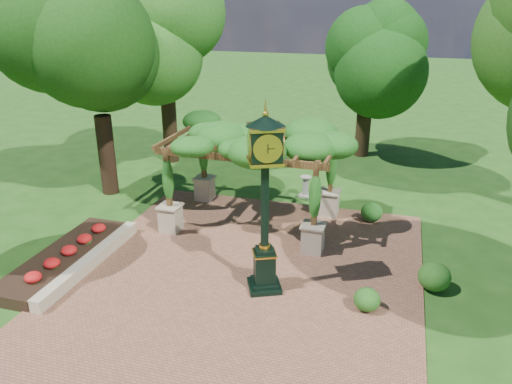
# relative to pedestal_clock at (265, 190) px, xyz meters

# --- Properties ---
(ground) EXTENTS (120.00, 120.00, 0.00)m
(ground) POSITION_rel_pedestal_clock_xyz_m (-0.73, -0.81, -2.99)
(ground) COLOR #1E4714
(ground) RESTS_ON ground
(brick_plaza) EXTENTS (10.00, 12.00, 0.04)m
(brick_plaza) POSITION_rel_pedestal_clock_xyz_m (-0.73, 0.19, -2.97)
(brick_plaza) COLOR brown
(brick_plaza) RESTS_ON ground
(border_wall) EXTENTS (0.35, 5.00, 0.40)m
(border_wall) POSITION_rel_pedestal_clock_xyz_m (-5.33, -0.31, -2.79)
(border_wall) COLOR #C6B793
(border_wall) RESTS_ON ground
(flower_bed) EXTENTS (1.50, 5.00, 0.36)m
(flower_bed) POSITION_rel_pedestal_clock_xyz_m (-6.23, -0.31, -2.81)
(flower_bed) COLOR red
(flower_bed) RESTS_ON ground
(pedestal_clock) EXTENTS (1.30, 1.30, 5.00)m
(pedestal_clock) POSITION_rel_pedestal_clock_xyz_m (0.00, 0.00, 0.00)
(pedestal_clock) COLOR black
(pedestal_clock) RESTS_ON brick_plaza
(pergola) EXTENTS (5.86, 3.77, 3.63)m
(pergola) POSITION_rel_pedestal_clock_xyz_m (-1.54, 4.05, -0.01)
(pergola) COLOR tan
(pergola) RESTS_ON brick_plaza
(sundial) EXTENTS (0.58, 0.58, 0.86)m
(sundial) POSITION_rel_pedestal_clock_xyz_m (-0.22, 7.12, -2.61)
(sundial) COLOR gray
(sundial) RESTS_ON ground
(shrub_front) EXTENTS (0.89, 0.89, 0.61)m
(shrub_front) POSITION_rel_pedestal_clock_xyz_m (2.81, -0.26, -2.64)
(shrub_front) COLOR #215317
(shrub_front) RESTS_ON brick_plaza
(shrub_mid) EXTENTS (1.13, 1.13, 0.80)m
(shrub_mid) POSITION_rel_pedestal_clock_xyz_m (4.51, 1.25, -2.55)
(shrub_mid) COLOR #235417
(shrub_mid) RESTS_ON brick_plaza
(shrub_back) EXTENTS (1.02, 1.02, 0.69)m
(shrub_back) POSITION_rel_pedestal_clock_xyz_m (2.54, 5.36, -2.60)
(shrub_back) COLOR #235F1B
(shrub_back) RESTS_ON brick_plaza
(tree_west_near) EXTENTS (4.34, 4.34, 8.38)m
(tree_west_near) POSITION_rel_pedestal_clock_xyz_m (-8.08, 5.31, 2.77)
(tree_west_near) COLOR black
(tree_west_near) RESTS_ON ground
(tree_west_far) EXTENTS (4.60, 4.60, 8.53)m
(tree_west_far) POSITION_rel_pedestal_clock_xyz_m (-7.47, 9.92, 2.87)
(tree_west_far) COLOR black
(tree_west_far) RESTS_ON ground
(tree_north) EXTENTS (3.94, 3.94, 7.66)m
(tree_north) POSITION_rel_pedestal_clock_xyz_m (1.46, 13.48, 2.24)
(tree_north) COLOR #322314
(tree_north) RESTS_ON ground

